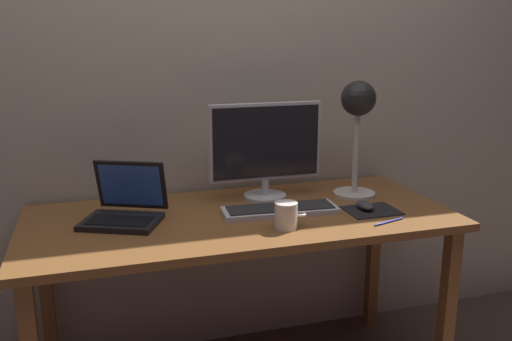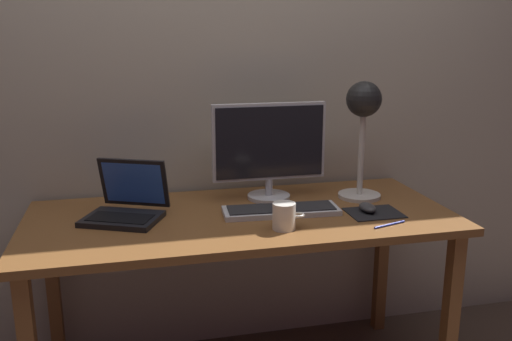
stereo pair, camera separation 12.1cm
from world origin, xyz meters
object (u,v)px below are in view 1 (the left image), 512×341
at_px(monitor, 265,147).
at_px(desk_lamp, 358,114).
at_px(laptop, 126,204).
at_px(keyboard_main, 280,210).
at_px(pen, 389,222).
at_px(mouse, 365,205).
at_px(coffee_mug, 286,215).

relative_size(monitor, desk_lamp, 0.97).
bearing_deg(monitor, desk_lamp, -11.08).
bearing_deg(monitor, laptop, -169.65).
relative_size(keyboard_main, pen, 3.20).
bearing_deg(mouse, monitor, 140.55).
relative_size(monitor, coffee_mug, 4.03).
xyz_separation_m(monitor, pen, (0.34, -0.42, -0.21)).
distance_m(monitor, keyboard_main, 0.28).
distance_m(desk_lamp, pen, 0.49).
height_order(laptop, pen, laptop).
distance_m(keyboard_main, desk_lamp, 0.52).
distance_m(monitor, laptop, 0.60).
relative_size(keyboard_main, desk_lamp, 0.93).
height_order(keyboard_main, pen, keyboard_main).
distance_m(monitor, pen, 0.58).
bearing_deg(keyboard_main, mouse, -11.52).
height_order(mouse, coffee_mug, coffee_mug).
bearing_deg(pen, monitor, 128.88).
xyz_separation_m(monitor, coffee_mug, (-0.04, -0.36, -0.17)).
bearing_deg(coffee_mug, laptop, 153.92).
xyz_separation_m(keyboard_main, desk_lamp, (0.37, 0.13, 0.33)).
relative_size(desk_lamp, mouse, 5.01).
relative_size(laptop, desk_lamp, 0.71).
xyz_separation_m(monitor, desk_lamp, (0.37, -0.07, 0.13)).
xyz_separation_m(monitor, mouse, (0.32, -0.26, -0.20)).
height_order(laptop, mouse, laptop).
xyz_separation_m(monitor, keyboard_main, (-0.00, -0.20, -0.21)).
xyz_separation_m(mouse, pen, (0.02, -0.15, -0.02)).
bearing_deg(desk_lamp, keyboard_main, -161.52).
xyz_separation_m(laptop, mouse, (0.89, -0.16, -0.04)).
distance_m(coffee_mug, pen, 0.38).
bearing_deg(laptop, desk_lamp, 1.91).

